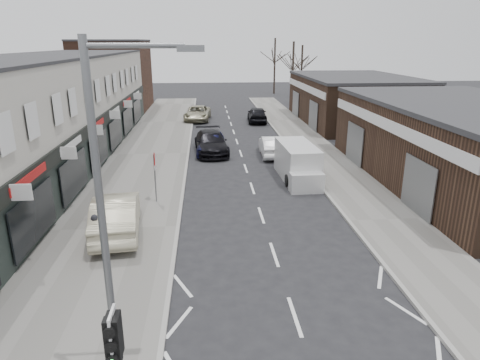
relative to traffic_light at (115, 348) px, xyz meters
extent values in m
cube|color=slate|center=(-2.35, 24.02, -2.35)|extent=(5.50, 64.00, 0.12)
cube|color=slate|center=(10.15, 24.02, -2.35)|extent=(3.50, 64.00, 0.12)
cube|color=#B9B4A9|center=(-9.10, 21.52, 1.14)|extent=(8.00, 41.00, 7.10)
cube|color=#482B1F|center=(-9.10, 47.02, 1.59)|extent=(8.00, 10.00, 8.00)
cube|color=#3C271B|center=(16.90, 16.02, -0.16)|extent=(10.00, 18.00, 4.50)
cube|color=#3C271B|center=(16.90, 36.02, -0.16)|extent=(10.00, 16.00, 4.50)
cube|color=silver|center=(0.00, 0.02, 0.26)|extent=(0.05, 0.55, 1.10)
cube|color=black|center=(0.00, -0.10, 0.26)|extent=(0.28, 0.22, 0.95)
sphere|color=#0CE533|center=(0.00, -0.22, -0.04)|extent=(0.18, 0.18, 0.18)
cube|color=black|center=(0.00, 0.14, 0.26)|extent=(0.26, 0.20, 0.90)
cylinder|color=slate|center=(-0.30, 1.22, 1.71)|extent=(0.16, 0.16, 8.00)
cylinder|color=slate|center=(0.60, 1.22, 5.51)|extent=(1.80, 0.10, 0.10)
cube|color=slate|center=(1.60, 1.22, 5.46)|extent=(0.50, 0.22, 0.12)
cylinder|color=slate|center=(-0.80, 14.02, -1.04)|extent=(0.07, 0.07, 2.50)
cube|color=white|center=(-0.75, 14.02, -0.44)|extent=(0.04, 0.45, 0.25)
cube|color=silver|center=(7.32, 17.82, -1.37)|extent=(2.07, 4.66, 2.10)
cube|color=silver|center=(7.32, 15.12, -1.87)|extent=(1.88, 0.87, 1.10)
cylinder|color=black|center=(6.47, 16.21, -2.07)|extent=(0.22, 0.70, 0.70)
cylinder|color=black|center=(8.17, 16.21, -2.07)|extent=(0.22, 0.70, 0.70)
cylinder|color=black|center=(6.47, 19.42, -2.07)|extent=(0.22, 0.70, 0.70)
cylinder|color=black|center=(8.17, 19.42, -2.07)|extent=(0.22, 0.70, 0.70)
imported|color=#BCB596|center=(-2.06, 10.31, -1.44)|extent=(2.42, 5.36, 1.71)
imported|color=black|center=(-2.50, 8.55, -1.50)|extent=(0.67, 0.53, 1.59)
imported|color=#13143B|center=(2.20, 24.28, -1.59)|extent=(2.33, 4.97, 1.64)
imported|color=black|center=(2.20, 24.33, -1.61)|extent=(2.71, 5.70, 1.60)
imported|color=#A09A80|center=(1.00, 38.37, -1.66)|extent=(2.97, 5.63, 1.51)
imported|color=white|center=(6.60, 23.16, -1.69)|extent=(1.69, 4.47, 1.46)
imported|color=black|center=(7.17, 36.88, -1.62)|extent=(2.14, 4.77, 1.59)
camera|label=1|loc=(1.84, -6.93, 5.58)|focal=32.00mm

